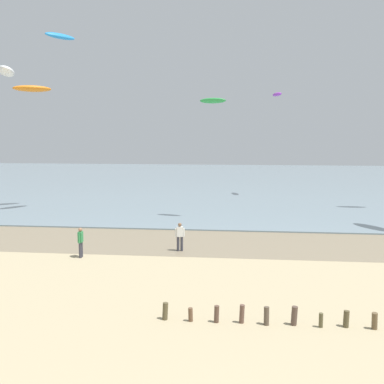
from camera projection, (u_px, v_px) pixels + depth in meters
The scene contains 10 objects.
wet_sand_strip at pixel (230, 243), 29.68m from camera, with size 120.00×7.22×0.01m, color #84755B.
sea at pixel (237, 181), 67.76m from camera, with size 160.00×70.00×0.10m, color gray.
groyne_mid at pixel (375, 321), 16.64m from camera, with size 16.27×0.35×0.72m.
person_nearest_camera at pixel (180, 236), 27.63m from camera, with size 0.56×0.29×1.71m.
person_by_waterline at pixel (81, 241), 26.22m from camera, with size 0.23×0.57×1.71m.
kite_aloft_0 at pixel (277, 94), 49.83m from camera, with size 2.35×0.75×0.38m, color purple.
kite_aloft_2 at pixel (60, 36), 38.93m from camera, with size 2.85×0.91×0.46m, color #2384D1.
kite_aloft_4 at pixel (32, 89), 42.03m from camera, with size 3.37×1.08×0.54m, color orange.
kite_aloft_5 at pixel (213, 101), 36.54m from camera, with size 2.17×0.69×0.35m, color green.
kite_aloft_6 at pixel (6, 71), 30.78m from camera, with size 3.36×1.08×0.54m, color white.
Camera 1 is at (0.75, -7.51, 6.98)m, focal length 43.48 mm.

